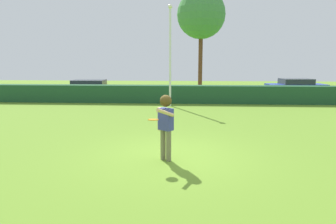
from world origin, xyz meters
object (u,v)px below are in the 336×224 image
at_px(person, 166,120).
at_px(frisbee, 153,120).
at_px(parked_car_blue, 296,86).
at_px(maple_tree, 201,15).
at_px(lamppost, 170,51).
at_px(parked_car_red, 89,88).

height_order(person, frisbee, person).
height_order(parked_car_blue, maple_tree, maple_tree).
relative_size(person, lamppost, 0.31).
distance_m(person, maple_tree, 20.65).
bearing_deg(parked_car_blue, maple_tree, 148.56).
bearing_deg(maple_tree, person, -95.09).
xyz_separation_m(lamppost, maple_tree, (2.16, 10.04, 3.31)).
bearing_deg(parked_car_red, parked_car_blue, 8.45).
relative_size(parked_car_red, maple_tree, 0.50).
bearing_deg(parked_car_blue, person, -119.20).
height_order(lamppost, maple_tree, maple_tree).
bearing_deg(frisbee, parked_car_red, 113.66).
distance_m(person, parked_car_blue, 17.89).
distance_m(frisbee, parked_car_blue, 18.32).
bearing_deg(maple_tree, parked_car_blue, -31.44).
distance_m(frisbee, lamppost, 10.34).
xyz_separation_m(lamppost, parked_car_red, (-5.90, 3.56, -2.47)).
relative_size(frisbee, lamppost, 0.05).
relative_size(person, parked_car_blue, 0.41).
relative_size(parked_car_blue, maple_tree, 0.50).
bearing_deg(lamppost, frisbee, -89.42).
height_order(lamppost, parked_car_red, lamppost).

